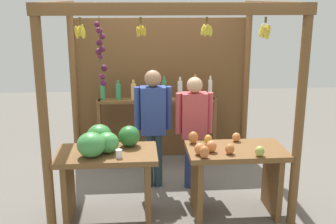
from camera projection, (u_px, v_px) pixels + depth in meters
ground_plane at (167, 185)px, 5.64m from camera, size 12.00×12.00×0.00m
market_stall at (164, 75)px, 5.71m from camera, size 2.75×2.28×2.39m
fruit_counter_left at (106, 159)px, 4.63m from camera, size 1.11×0.68×1.07m
fruit_counter_right at (233, 166)px, 4.75m from camera, size 1.11×0.65×0.95m
bottle_shelf_unit at (157, 111)px, 6.20m from camera, size 1.76×0.22×1.36m
vendor_man at (153, 119)px, 5.37m from camera, size 0.48×0.21×1.57m
vendor_woman at (194, 124)px, 5.36m from camera, size 0.48×0.20×1.48m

